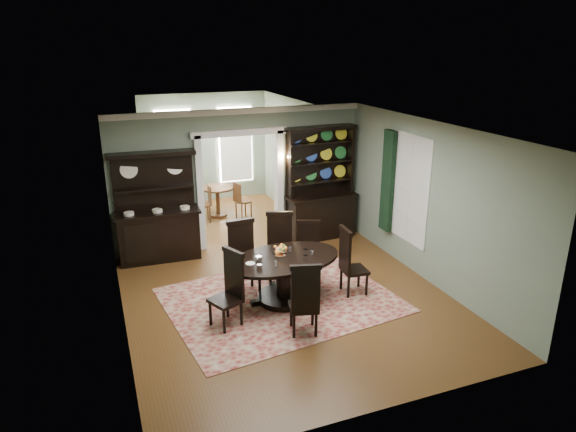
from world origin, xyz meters
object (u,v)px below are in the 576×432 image
object	(u,v)px
dining_table	(283,271)
parlor_table	(218,197)
sideboard	(158,223)
welsh_dresser	(320,198)

from	to	relation	value
dining_table	parlor_table	bearing A→B (deg)	80.92
dining_table	sideboard	size ratio (longest dim) A/B	1.00
welsh_dresser	parlor_table	distance (m)	2.96
welsh_dresser	parlor_table	xyz separation A→B (m)	(-1.86, 2.27, -0.42)
welsh_dresser	parlor_table	bearing A→B (deg)	125.99
welsh_dresser	sideboard	bearing A→B (deg)	176.33
sideboard	welsh_dresser	bearing A→B (deg)	1.82
dining_table	sideboard	xyz separation A→B (m)	(-1.76, 2.66, 0.22)
parlor_table	welsh_dresser	bearing A→B (deg)	-50.57
sideboard	dining_table	bearing A→B (deg)	-54.47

